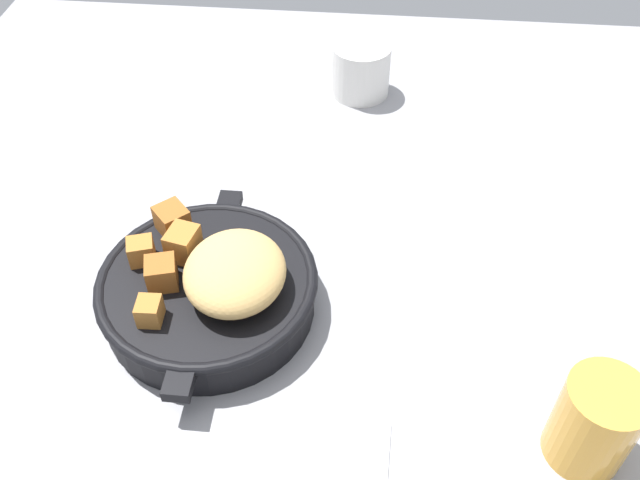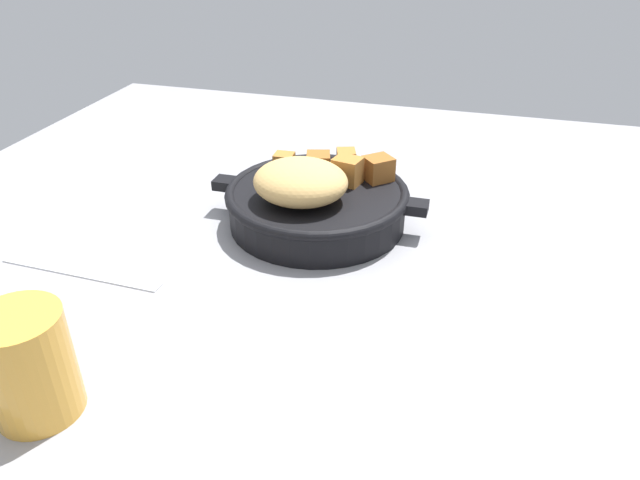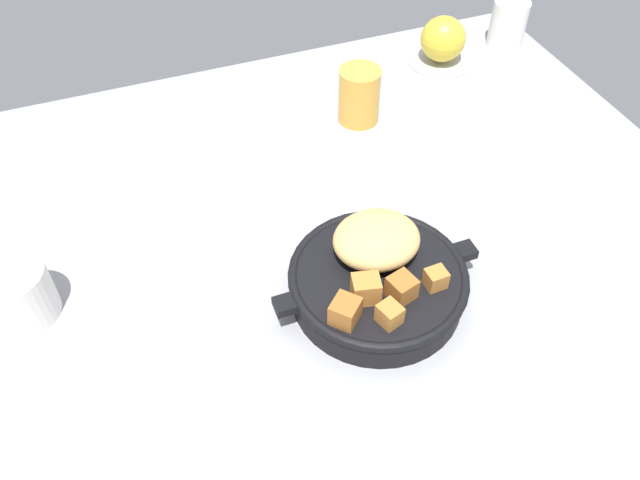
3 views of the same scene
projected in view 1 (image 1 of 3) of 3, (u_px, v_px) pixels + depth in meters
The scene contains 4 objects.
ground_plane at pixel (269, 281), 72.38cm from camera, with size 114.98×102.78×2.40cm, color gray.
cast_iron_skillet at pixel (211, 286), 65.91cm from camera, with size 25.65×21.37×8.91cm.
ceramic_mug_white at pixel (361, 70), 92.81cm from camera, with size 7.86×7.86×7.09cm, color silver.
juice_glass_amber at pixel (595, 422), 54.45cm from camera, with size 6.50×6.50×8.80cm, color gold.
Camera 1 is at (47.05, 9.86, 53.34)cm, focal length 38.47 mm.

